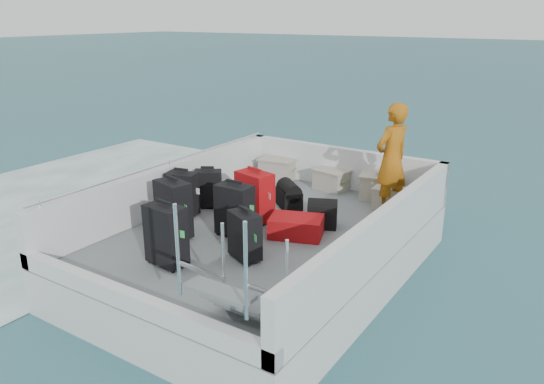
{
  "coord_description": "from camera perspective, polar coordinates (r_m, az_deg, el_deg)",
  "views": [
    {
      "loc": [
        3.82,
        -5.64,
        3.5
      ],
      "look_at": [
        -0.24,
        0.58,
        1.0
      ],
      "focal_mm": 35.0,
      "sensor_mm": 36.0,
      "label": 1
    }
  ],
  "objects": [
    {
      "name": "crate_2",
      "position": [
        8.81,
        11.63,
        0.46
      ],
      "size": [
        0.73,
        0.59,
        0.38
      ],
      "primitive_type": "cube",
      "rotation": [
        0.0,
        0.0,
        0.26
      ],
      "color": "#ACA896",
      "rests_on": "deck"
    },
    {
      "name": "suitcase_6",
      "position": [
        6.5,
        -2.95,
        -4.76
      ],
      "size": [
        0.5,
        0.42,
        0.61
      ],
      "primitive_type": "cube",
      "rotation": [
        0.0,
        0.0,
        -0.44
      ],
      "color": "black",
      "rests_on": "deck"
    },
    {
      "name": "crate_3",
      "position": [
        8.41,
        12.73,
        -0.78
      ],
      "size": [
        0.52,
        0.37,
        0.31
      ],
      "primitive_type": "cube",
      "rotation": [
        0.0,
        0.0,
        0.03
      ],
      "color": "#ACA896",
      "rests_on": "deck"
    },
    {
      "name": "wake_foam",
      "position": [
        10.88,
        -22.33,
        -1.61
      ],
      "size": [
        10.0,
        10.0,
        0.0
      ],
      "primitive_type": "plane",
      "color": "white",
      "rests_on": "ground"
    },
    {
      "name": "white_bag",
      "position": [
        8.73,
        11.75,
        2.22
      ],
      "size": [
        0.24,
        0.24,
        0.18
      ],
      "primitive_type": "ellipsoid",
      "color": "white",
      "rests_on": "crate_2"
    },
    {
      "name": "duffel_2",
      "position": [
        7.55,
        5.43,
        -2.6
      ],
      "size": [
        0.5,
        0.44,
        0.32
      ],
      "primitive_type": null,
      "rotation": [
        0.0,
        0.0,
        0.42
      ],
      "color": "black",
      "rests_on": "deck"
    },
    {
      "name": "suitcase_1",
      "position": [
        7.98,
        -9.63,
        -0.25
      ],
      "size": [
        0.49,
        0.35,
        0.67
      ],
      "primitive_type": "cube",
      "rotation": [
        0.0,
        0.0,
        0.22
      ],
      "color": "black",
      "rests_on": "deck"
    },
    {
      "name": "ferry_hull",
      "position": [
        7.52,
        -0.88,
        -6.56
      ],
      "size": [
        3.6,
        5.0,
        0.6
      ],
      "primitive_type": "cube",
      "color": "silver",
      "rests_on": "ground"
    },
    {
      "name": "suitcase_8",
      "position": [
        7.21,
        2.61,
        -3.75
      ],
      "size": [
        0.82,
        0.68,
        0.28
      ],
      "primitive_type": "cube",
      "rotation": [
        0.0,
        0.0,
        1.92
      ],
      "color": "#AA0D11",
      "rests_on": "deck"
    },
    {
      "name": "suitcase_3",
      "position": [
        6.45,
        -11.32,
        -4.62
      ],
      "size": [
        0.52,
        0.33,
        0.75
      ],
      "primitive_type": "cube",
      "rotation": [
        0.0,
        0.0,
        -0.09
      ],
      "color": "black",
      "rests_on": "deck"
    },
    {
      "name": "suitcase_4",
      "position": [
        7.17,
        -4.05,
        -2.01
      ],
      "size": [
        0.49,
        0.29,
        0.72
      ],
      "primitive_type": "cube",
      "rotation": [
        0.0,
        0.0,
        0.01
      ],
      "color": "black",
      "rests_on": "deck"
    },
    {
      "name": "crate_0",
      "position": [
        9.68,
        0.63,
        2.43
      ],
      "size": [
        0.66,
        0.5,
        0.37
      ],
      "primitive_type": "cube",
      "rotation": [
        0.0,
        0.0,
        0.14
      ],
      "color": "#ACA896",
      "rests_on": "deck"
    },
    {
      "name": "ground",
      "position": [
        7.66,
        -0.87,
        -8.59
      ],
      "size": [
        160.0,
        160.0,
        0.0
      ],
      "primitive_type": "plane",
      "color": "#194759",
      "rests_on": "ground"
    },
    {
      "name": "deck_fittings",
      "position": [
        6.83,
        0.0,
        -2.94
      ],
      "size": [
        3.6,
        5.0,
        0.9
      ],
      "color": "silver",
      "rests_on": "deck"
    },
    {
      "name": "suitcase_5",
      "position": [
        7.68,
        -1.87,
        -0.51
      ],
      "size": [
        0.59,
        0.43,
        0.73
      ],
      "primitive_type": "cube",
      "rotation": [
        0.0,
        0.0,
        -0.22
      ],
      "color": "#AA0D11",
      "rests_on": "deck"
    },
    {
      "name": "deck",
      "position": [
        7.4,
        -0.89,
        -4.39
      ],
      "size": [
        3.3,
        4.7,
        0.02
      ],
      "primitive_type": "cube",
      "color": "slate",
      "rests_on": "ferry_hull"
    },
    {
      "name": "duffel_1",
      "position": [
        8.28,
        1.85,
        -0.57
      ],
      "size": [
        0.57,
        0.55,
        0.32
      ],
      "primitive_type": null,
      "rotation": [
        0.0,
        0.0,
        -0.72
      ],
      "color": "black",
      "rests_on": "deck"
    },
    {
      "name": "suitcase_2",
      "position": [
        8.3,
        -6.89,
        0.33
      ],
      "size": [
        0.48,
        0.43,
        0.59
      ],
      "primitive_type": "cube",
      "rotation": [
        0.0,
        0.0,
        0.56
      ],
      "color": "black",
      "rests_on": "deck"
    },
    {
      "name": "suitcase_0",
      "position": [
        7.23,
        -10.55,
        -1.85
      ],
      "size": [
        0.56,
        0.4,
        0.78
      ],
      "primitive_type": "cube",
      "rotation": [
        0.0,
        0.0,
        -0.24
      ],
      "color": "black",
      "rests_on": "deck"
    },
    {
      "name": "duffel_0",
      "position": [
        8.23,
        -3.64,
        -0.72
      ],
      "size": [
        0.54,
        0.51,
        0.32
      ],
      "primitive_type": null,
      "rotation": [
        0.0,
        0.0,
        0.66
      ],
      "color": "black",
      "rests_on": "deck"
    },
    {
      "name": "crate_1",
      "position": [
        9.17,
        6.38,
        1.26
      ],
      "size": [
        0.6,
        0.47,
        0.33
      ],
      "primitive_type": "cube",
      "rotation": [
        0.0,
        0.0,
        -0.18
      ],
      "color": "#ACA896",
      "rests_on": "deck"
    },
    {
      "name": "yellow_bag",
      "position": [
        8.46,
        11.69,
        -0.9
      ],
      "size": [
        0.28,
        0.26,
        0.22
      ],
      "primitive_type": "ellipsoid",
      "color": "yellow",
      "rests_on": "deck"
    },
    {
      "name": "passenger",
      "position": [
        8.04,
        12.75,
        3.45
      ],
      "size": [
        0.6,
        0.72,
        1.68
      ],
      "primitive_type": "imported",
      "rotation": [
        0.0,
        0.0,
        -1.95
      ],
      "color": "orange",
      "rests_on": "deck"
    }
  ]
}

